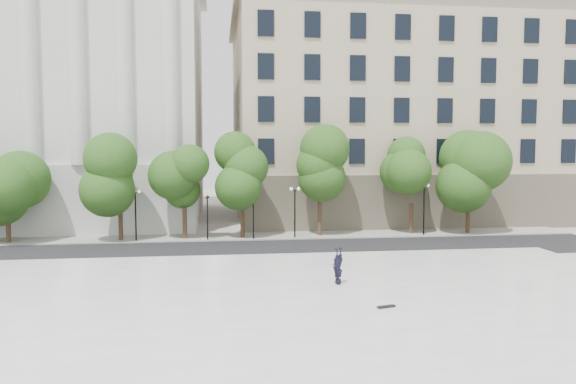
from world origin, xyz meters
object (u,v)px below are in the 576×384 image
(traffic_light_west, at_px, (207,196))
(person_lying, at_px, (338,279))
(traffic_light_east, at_px, (253,194))
(skateboard, at_px, (386,307))

(traffic_light_west, relative_size, person_lying, 2.22)
(traffic_light_east, bearing_deg, person_lying, -79.35)
(traffic_light_west, bearing_deg, person_lying, -68.08)
(skateboard, bearing_deg, traffic_light_west, 95.79)
(person_lying, xyz_separation_m, skateboard, (1.19, -4.37, -0.21))
(traffic_light_east, height_order, person_lying, traffic_light_east)
(traffic_light_east, distance_m, skateboard, 22.01)
(traffic_light_east, xyz_separation_m, person_lying, (3.19, -16.96, -3.00))
(traffic_light_east, relative_size, person_lying, 2.26)
(person_lying, bearing_deg, traffic_light_east, 61.76)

